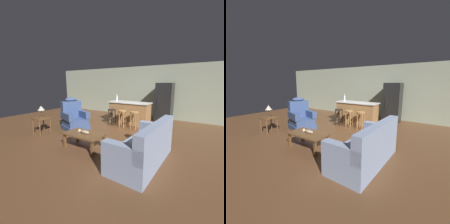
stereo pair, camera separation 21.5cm
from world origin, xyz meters
The scene contains 14 objects.
ground_plane centered at (0.00, 0.00, 0.00)m, with size 12.00×12.00×0.00m.
back_wall centered at (0.00, 3.12, 1.30)m, with size 12.00×0.05×2.60m.
coffee_table centered at (0.11, -1.62, 0.36)m, with size 1.10×0.60×0.42m.
fish_figurine centered at (0.12, -1.62, 0.46)m, with size 0.34×0.10×0.10m.
couch centered at (1.75, -1.42, 0.34)m, with size 0.88×1.92×0.94m.
recliner_near_lamp centered at (-1.46, -0.49, 0.42)m, with size 1.06×1.06×1.20m.
end_table centered at (-2.03, -1.48, 0.46)m, with size 0.48×0.48×0.56m.
table_lamp centered at (-2.04, -1.44, 0.87)m, with size 0.24×0.24×0.41m.
kitchen_island centered at (0.00, 1.35, 0.48)m, with size 1.80×0.70×0.95m.
bar_stool_left centered at (-0.50, 0.72, 0.47)m, with size 0.32×0.32×0.68m.
bar_stool_middle centered at (0.01, 0.72, 0.47)m, with size 0.32×0.32×0.68m.
bar_stool_right centered at (0.52, 0.72, 0.47)m, with size 0.32×0.32×0.68m.
refrigerator centered at (1.15, 2.55, 0.88)m, with size 0.70×0.69×1.76m.
bottle_tall_green centered at (-0.80, 1.61, 1.06)m, with size 0.09×0.09×0.30m.
Camera 2 is at (3.01, -4.29, 1.74)m, focal length 24.00 mm.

